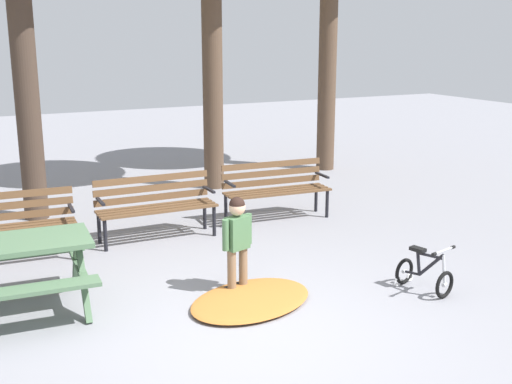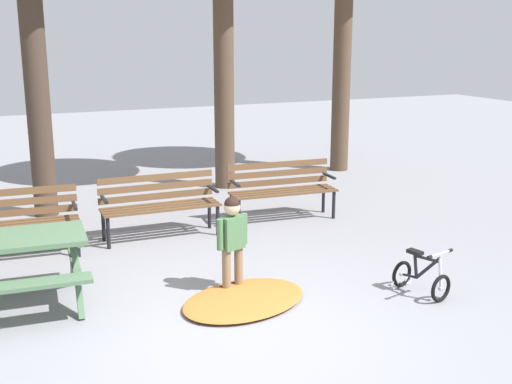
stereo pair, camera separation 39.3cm
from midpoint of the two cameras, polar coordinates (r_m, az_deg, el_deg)
The scene contains 7 objects.
ground at distance 6.19m, azimuth -2.74°, elevation -12.38°, with size 36.00×36.00×0.00m, color gray.
park_bench_far_left at distance 8.47m, azimuth -22.30°, elevation -2.43°, with size 1.63×0.56×0.85m.
park_bench_left at distance 8.87m, azimuth -10.12°, elevation -0.87°, with size 1.61×0.49×0.85m.
park_bench_right at distance 9.67m, azimuth 0.54°, elevation 0.58°, with size 1.63×0.57×0.85m.
child_standing at distance 6.92m, azimuth -3.29°, elevation -3.95°, with size 0.39×0.23×1.06m.
kids_bicycle at distance 7.24m, azimuth 13.04°, elevation -7.00°, with size 0.47×0.62×0.54m.
leaf_pile at distance 6.82m, azimuth -2.12°, elevation -9.46°, with size 1.41×0.99×0.07m, color #B26B2D.
Camera 1 is at (-2.41, -5.00, 2.75)m, focal length 45.45 mm.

